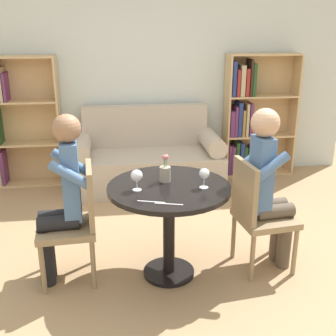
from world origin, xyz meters
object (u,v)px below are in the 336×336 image
object	(u,v)px
wine_glass_right	(204,174)
flower_vase	(165,172)
bookshelf_right	(250,119)
couch	(147,160)
person_left	(62,197)
chair_right	(257,211)
chair_left	(76,219)
person_right	(269,185)
wine_glass_left	(137,176)
bookshelf_left	(12,121)

from	to	relation	value
wine_glass_right	flower_vase	world-z (taller)	flower_vase
flower_vase	bookshelf_right	bearing A→B (deg)	57.46
couch	wine_glass_right	distance (m)	2.08
flower_vase	person_left	bearing A→B (deg)	-176.62
chair_right	chair_left	bearing A→B (deg)	80.76
person_left	person_right	bearing A→B (deg)	85.63
person_left	bookshelf_right	bearing A→B (deg)	132.11
person_left	person_right	distance (m)	1.55
wine_glass_left	person_left	bearing A→B (deg)	169.42
bookshelf_right	person_left	bearing A→B (deg)	-134.43
chair_right	person_right	xyz separation A→B (m)	(0.08, 0.02, 0.20)
couch	person_right	bearing A→B (deg)	-67.83
wine_glass_right	flower_vase	size ratio (longest dim) A/B	0.70
chair_left	person_right	xyz separation A→B (m)	(1.46, -0.03, 0.20)
chair_left	chair_right	size ratio (longest dim) A/B	1.00
chair_left	wine_glass_right	bearing A→B (deg)	78.76
bookshelf_right	chair_left	distance (m)	2.94
bookshelf_right	flower_vase	bearing A→B (deg)	-122.54
bookshelf_right	person_left	world-z (taller)	bookshelf_right
couch	person_right	world-z (taller)	person_right
couch	flower_vase	xyz separation A→B (m)	(-0.02, -1.83, 0.51)
bookshelf_right	chair_right	world-z (taller)	bookshelf_right
bookshelf_left	person_right	size ratio (longest dim) A/B	1.17
couch	chair_left	world-z (taller)	couch
bookshelf_left	wine_glass_right	world-z (taller)	bookshelf_left
person_right	flower_vase	distance (m)	0.80
person_left	wine_glass_right	size ratio (longest dim) A/B	8.76
person_left	wine_glass_left	distance (m)	0.58
chair_right	wine_glass_left	distance (m)	0.99
wine_glass_left	flower_vase	xyz separation A→B (m)	(0.22, 0.15, -0.03)
bookshelf_left	chair_right	bearing A→B (deg)	-44.14
wine_glass_left	wine_glass_right	xyz separation A→B (m)	(0.48, -0.02, -0.00)
chair_left	chair_right	world-z (taller)	same
bookshelf_left	wine_glass_right	size ratio (longest dim) A/B	10.34
chair_left	person_right	distance (m)	1.48
bookshelf_left	flower_vase	xyz separation A→B (m)	(1.55, -2.10, 0.04)
flower_vase	chair_right	bearing A→B (deg)	-7.07
couch	bookshelf_right	xyz separation A→B (m)	(1.32, 0.26, 0.41)
chair_left	wine_glass_right	world-z (taller)	chair_left
wine_glass_right	bookshelf_left	bearing A→B (deg)	128.63
bookshelf_left	wine_glass_right	xyz separation A→B (m)	(1.81, -2.26, 0.07)
bookshelf_right	chair_left	world-z (taller)	bookshelf_right
couch	wine_glass_left	distance (m)	2.06
couch	bookshelf_right	distance (m)	1.41
wine_glass_right	couch	bearing A→B (deg)	97.02
bookshelf_right	person_left	size ratio (longest dim) A/B	1.18
bookshelf_right	chair_right	size ratio (longest dim) A/B	1.69
bookshelf_right	chair_right	xyz separation A→B (m)	(-0.63, -2.18, -0.22)
bookshelf_left	chair_right	distance (m)	3.15
wine_glass_left	couch	bearing A→B (deg)	83.19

